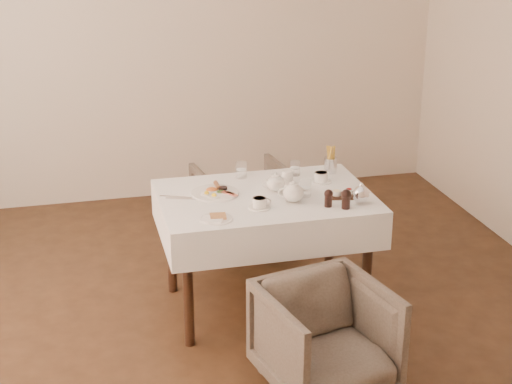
{
  "coord_description": "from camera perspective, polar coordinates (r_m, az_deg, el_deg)",
  "views": [
    {
      "loc": [
        -0.88,
        -3.86,
        2.47
      ],
      "look_at": [
        0.15,
        0.29,
        0.82
      ],
      "focal_mm": 55.0,
      "sensor_mm": 36.0,
      "label": 1
    }
  ],
  "objects": [
    {
      "name": "table",
      "position": [
        4.77,
        0.69,
        -1.54
      ],
      "size": [
        1.28,
        0.88,
        0.75
      ],
      "color": "black",
      "rests_on": "ground"
    },
    {
      "name": "armchair_near",
      "position": [
        4.17,
        5.1,
        -10.51
      ],
      "size": [
        0.74,
        0.76,
        0.58
      ],
      "primitive_type": "imported",
      "rotation": [
        0.0,
        0.0,
        0.22
      ],
      "color": "#463C33",
      "rests_on": "ground"
    },
    {
      "name": "armchair_far",
      "position": [
        5.75,
        -0.84,
        -1.09
      ],
      "size": [
        0.73,
        0.75,
        0.61
      ],
      "primitive_type": "imported",
      "rotation": [
        0.0,
        0.0,
        3.27
      ],
      "color": "#463C33",
      "rests_on": "ground"
    },
    {
      "name": "breakfast_plate",
      "position": [
        4.75,
        -2.98,
        -0.01
      ],
      "size": [
        0.29,
        0.29,
        0.04
      ],
      "rotation": [
        0.0,
        0.0,
        -0.44
      ],
      "color": "white",
      "rests_on": "table"
    },
    {
      "name": "side_plate",
      "position": [
        4.37,
        -2.95,
        -1.95
      ],
      "size": [
        0.19,
        0.18,
        0.02
      ],
      "rotation": [
        0.0,
        0.0,
        -0.32
      ],
      "color": "white",
      "rests_on": "table"
    },
    {
      "name": "teapot_centre",
      "position": [
        4.76,
        1.42,
        0.74
      ],
      "size": [
        0.17,
        0.14,
        0.13
      ],
      "primitive_type": null,
      "rotation": [
        0.0,
        0.0,
        0.14
      ],
      "color": "white",
      "rests_on": "table"
    },
    {
      "name": "teapot_front",
      "position": [
        4.59,
        2.72,
        0.04
      ],
      "size": [
        0.19,
        0.15,
        0.14
      ],
      "primitive_type": null,
      "rotation": [
        0.0,
        0.0,
        -0.13
      ],
      "color": "white",
      "rests_on": "table"
    },
    {
      "name": "creamer",
      "position": [
        4.9,
        2.3,
        1.1
      ],
      "size": [
        0.09,
        0.09,
        0.08
      ],
      "primitive_type": "cylinder",
      "rotation": [
        0.0,
        0.0,
        0.39
      ],
      "color": "white",
      "rests_on": "table"
    },
    {
      "name": "teacup_near",
      "position": [
        4.52,
        0.25,
        -0.84
      ],
      "size": [
        0.13,
        0.13,
        0.06
      ],
      "rotation": [
        0.0,
        0.0,
        -0.12
      ],
      "color": "white",
      "rests_on": "table"
    },
    {
      "name": "teacup_far",
      "position": [
        4.94,
        4.75,
        1.05
      ],
      "size": [
        0.13,
        0.13,
        0.07
      ],
      "rotation": [
        0.0,
        0.0,
        0.35
      ],
      "color": "white",
      "rests_on": "table"
    },
    {
      "name": "glass_left",
      "position": [
        5.0,
        -1.08,
        1.6
      ],
      "size": [
        0.09,
        0.09,
        0.1
      ],
      "primitive_type": "cylinder",
      "rotation": [
        0.0,
        0.0,
        0.29
      ],
      "color": "silver",
      "rests_on": "table"
    },
    {
      "name": "glass_mid",
      "position": [
        4.7,
        3.61,
        0.28
      ],
      "size": [
        0.09,
        0.09,
        0.1
      ],
      "primitive_type": "cylinder",
      "rotation": [
        0.0,
        0.0,
        0.26
      ],
      "color": "silver",
      "rests_on": "table"
    },
    {
      "name": "glass_right",
      "position": [
        5.05,
        2.85,
        1.75
      ],
      "size": [
        0.08,
        0.08,
        0.09
      ],
      "primitive_type": "cylinder",
      "rotation": [
        0.0,
        0.0,
        -0.3
      ],
      "color": "silver",
      "rests_on": "table"
    },
    {
      "name": "condiment_board",
      "position": [
        4.72,
        6.27,
        -0.2
      ],
      "size": [
        0.18,
        0.14,
        0.04
      ],
      "rotation": [
        0.0,
        0.0,
        -0.2
      ],
      "color": "black",
      "rests_on": "table"
    },
    {
      "name": "pepper_mill_left",
      "position": [
        4.55,
        5.29,
        -0.44
      ],
      "size": [
        0.07,
        0.07,
        0.11
      ],
      "primitive_type": null,
      "rotation": [
        0.0,
        0.0,
        -0.35
      ],
      "color": "black",
      "rests_on": "table"
    },
    {
      "name": "pepper_mill_right",
      "position": [
        4.53,
        6.57,
        -0.5
      ],
      "size": [
        0.06,
        0.06,
        0.12
      ],
      "primitive_type": null,
      "rotation": [
        0.0,
        0.0,
        0.1
      ],
      "color": "black",
      "rests_on": "table"
    },
    {
      "name": "silver_pot",
      "position": [
        4.62,
        7.64,
        -0.07
      ],
      "size": [
        0.15,
        0.14,
        0.13
      ],
      "primitive_type": null,
      "rotation": [
        0.0,
        0.0,
        -0.38
      ],
      "color": "white",
      "rests_on": "table"
    },
    {
      "name": "fries_cup",
      "position": [
        5.1,
        5.44,
        2.27
      ],
      "size": [
        0.09,
        0.09,
        0.18
      ],
      "rotation": [
        0.0,
        0.0,
        0.28
      ],
      "color": "silver",
      "rests_on": "table"
    },
    {
      "name": "cutlery_fork",
      "position": [
        4.72,
        -5.85,
        -0.35
      ],
      "size": [
        0.19,
        0.09,
        0.0
      ],
      "primitive_type": "cube",
      "rotation": [
        0.0,
        0.0,
        1.16
      ],
      "color": "silver",
      "rests_on": "table"
    },
    {
      "name": "cutlery_knife",
      "position": [
        4.68,
        -5.4,
        -0.48
      ],
      "size": [
        0.19,
        0.08,
        0.0
      ],
      "primitive_type": "cube",
      "rotation": [
        0.0,
        0.0,
        1.22
      ],
      "color": "silver",
      "rests_on": "table"
    }
  ]
}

